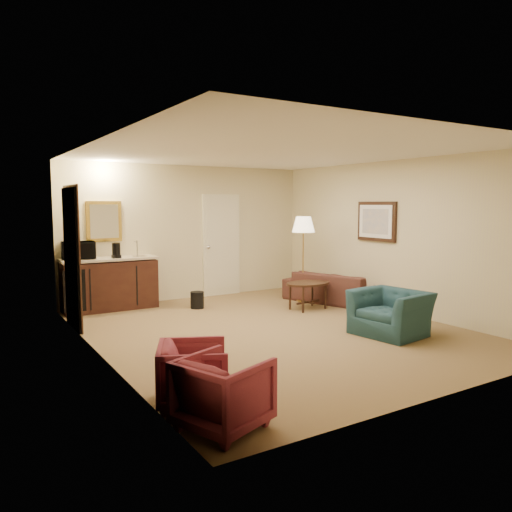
{
  "coord_description": "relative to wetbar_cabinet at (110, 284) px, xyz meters",
  "views": [
    {
      "loc": [
        -4.0,
        -6.02,
        1.86
      ],
      "look_at": [
        0.01,
        0.5,
        1.06
      ],
      "focal_mm": 35.0,
      "sensor_mm": 36.0,
      "label": 1
    }
  ],
  "objects": [
    {
      "name": "coffee_table",
      "position": [
        2.99,
        -1.82,
        -0.22
      ],
      "size": [
        0.89,
        0.65,
        0.48
      ],
      "primitive_type": "cube",
      "rotation": [
        0.0,
        0.0,
        0.11
      ],
      "color": "black",
      "rests_on": "ground"
    },
    {
      "name": "microwave",
      "position": [
        -0.5,
        0.06,
        0.64
      ],
      "size": [
        0.57,
        0.36,
        0.37
      ],
      "primitive_type": "imported",
      "rotation": [
        0.0,
        0.0,
        -0.12
      ],
      "color": "black",
      "rests_on": "wetbar_cabinet"
    },
    {
      "name": "sofa",
      "position": [
        3.8,
        -1.6,
        -0.08
      ],
      "size": [
        1.14,
        2.02,
        0.76
      ],
      "primitive_type": "imported",
      "rotation": [
        0.0,
        0.0,
        1.88
      ],
      "color": "black",
      "rests_on": "ground"
    },
    {
      "name": "floor_lamp",
      "position": [
        3.35,
        -1.19,
        0.36
      ],
      "size": [
        0.54,
        0.54,
        1.63
      ],
      "primitive_type": "cube",
      "rotation": [
        0.0,
        0.0,
        -0.3
      ],
      "color": "#AE893A",
      "rests_on": "ground"
    },
    {
      "name": "room_walls",
      "position": [
        1.55,
        -1.95,
        1.26
      ],
      "size": [
        5.02,
        6.01,
        2.61
      ],
      "color": "beige",
      "rests_on": "ground"
    },
    {
      "name": "rose_chair_far",
      "position": [
        -0.5,
        -5.21,
        -0.12
      ],
      "size": [
        0.8,
        0.83,
        0.67
      ],
      "primitive_type": "imported",
      "rotation": [
        0.0,
        0.0,
        1.93
      ],
      "color": "maroon",
      "rests_on": "ground"
    },
    {
      "name": "ground",
      "position": [
        1.65,
        -2.72,
        -0.46
      ],
      "size": [
        6.0,
        6.0,
        0.0
      ],
      "primitive_type": "plane",
      "color": "olive",
      "rests_on": "ground"
    },
    {
      "name": "waste_bin",
      "position": [
        1.35,
        -0.72,
        -0.31
      ],
      "size": [
        0.3,
        0.3,
        0.3
      ],
      "primitive_type": "cylinder",
      "rotation": [
        0.0,
        0.0,
        -0.29
      ],
      "color": "black",
      "rests_on": "ground"
    },
    {
      "name": "wetbar_cabinet",
      "position": [
        0.0,
        0.0,
        0.0
      ],
      "size": [
        1.64,
        0.58,
        0.92
      ],
      "primitive_type": "cube",
      "color": "#361B11",
      "rests_on": "ground"
    },
    {
      "name": "teal_armchair",
      "position": [
        2.94,
        -3.81,
        -0.04
      ],
      "size": [
        0.77,
        1.05,
        0.85
      ],
      "primitive_type": "imported",
      "rotation": [
        0.0,
        0.0,
        -1.42
      ],
      "color": "#1B3C43",
      "rests_on": "ground"
    },
    {
      "name": "rose_chair_near",
      "position": [
        -0.5,
        -4.62,
        -0.14
      ],
      "size": [
        0.79,
        0.81,
        0.64
      ],
      "primitive_type": "imported",
      "rotation": [
        0.0,
        0.0,
        1.14
      ],
      "color": "maroon",
      "rests_on": "ground"
    },
    {
      "name": "coffee_maker",
      "position": [
        0.1,
        -0.11,
        0.59
      ],
      "size": [
        0.14,
        0.14,
        0.27
      ],
      "primitive_type": "cylinder",
      "rotation": [
        0.0,
        0.0,
        -0.0
      ],
      "color": "black",
      "rests_on": "wetbar_cabinet"
    }
  ]
}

